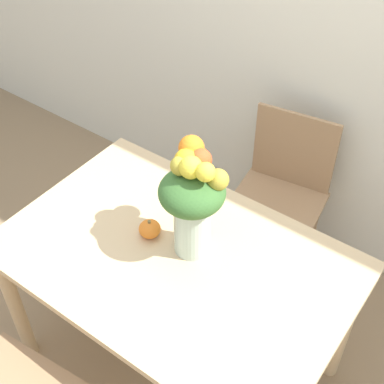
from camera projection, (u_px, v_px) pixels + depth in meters
ground_plane at (179, 360)px, 2.44m from camera, size 12.00×12.00×0.00m
dining_table at (176, 273)px, 2.02m from camera, size 1.28×0.84×0.73m
flower_vase at (193, 197)px, 1.82m from camera, size 0.23×0.27×0.44m
pumpkin at (150, 229)px, 2.00m from camera, size 0.08×0.08×0.08m
dining_chair_near_window at (280, 197)px, 2.58m from camera, size 0.48×0.48×0.85m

